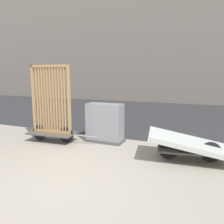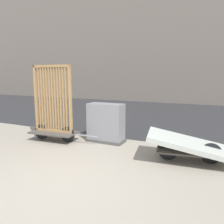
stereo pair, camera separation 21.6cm
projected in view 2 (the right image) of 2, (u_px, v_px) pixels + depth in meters
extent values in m
plane|color=gray|center=(58.00, 187.00, 3.70)|extent=(60.00, 60.00, 0.00)
cube|color=#2D2D30|center=(162.00, 114.00, 10.83)|extent=(56.00, 9.64, 0.01)
cube|color=slate|center=(187.00, 9.00, 15.84)|extent=(48.00, 4.00, 13.41)
cube|color=#4C4742|center=(54.00, 132.00, 6.35)|extent=(1.42, 0.76, 0.04)
cylinder|color=black|center=(67.00, 134.00, 6.20)|extent=(0.46, 0.07, 0.45)
cylinder|color=black|center=(42.00, 132.00, 6.51)|extent=(0.46, 0.07, 0.45)
cylinder|color=gray|center=(86.00, 136.00, 5.99)|extent=(0.70, 0.09, 0.03)
cube|color=#A87F4C|center=(54.00, 131.00, 6.34)|extent=(1.22, 0.17, 0.07)
cube|color=#A87F4C|center=(51.00, 66.00, 6.05)|extent=(1.22, 0.17, 0.07)
cube|color=#A87F4C|center=(36.00, 98.00, 6.40)|extent=(0.08, 0.08, 1.91)
cube|color=#A87F4C|center=(70.00, 100.00, 6.00)|extent=(0.08, 0.08, 1.91)
cube|color=#A87F4C|center=(40.00, 99.00, 6.35)|extent=(0.04, 0.05, 1.84)
cube|color=#A87F4C|center=(42.00, 99.00, 6.32)|extent=(0.04, 0.05, 1.84)
cube|color=#A87F4C|center=(45.00, 99.00, 6.29)|extent=(0.04, 0.05, 1.84)
cube|color=#A87F4C|center=(47.00, 99.00, 6.26)|extent=(0.04, 0.05, 1.84)
cube|color=#A87F4C|center=(50.00, 99.00, 6.23)|extent=(0.04, 0.05, 1.84)
cube|color=#A87F4C|center=(53.00, 99.00, 6.20)|extent=(0.04, 0.05, 1.84)
cube|color=#A87F4C|center=(55.00, 99.00, 6.16)|extent=(0.04, 0.05, 1.84)
cube|color=#A87F4C|center=(58.00, 99.00, 6.13)|extent=(0.04, 0.05, 1.84)
cube|color=#A87F4C|center=(61.00, 99.00, 6.10)|extent=(0.04, 0.05, 1.84)
cube|color=#A87F4C|center=(64.00, 100.00, 6.07)|extent=(0.04, 0.05, 1.84)
cube|color=#A87F4C|center=(66.00, 100.00, 6.04)|extent=(0.04, 0.05, 1.84)
cube|color=#4C4742|center=(189.00, 151.00, 4.78)|extent=(1.47, 0.90, 0.04)
cylinder|color=black|center=(211.00, 154.00, 4.67)|extent=(0.45, 0.12, 0.45)
cylinder|color=black|center=(168.00, 150.00, 4.89)|extent=(0.45, 0.12, 0.45)
cube|color=#B2B7AD|center=(189.00, 144.00, 4.75)|extent=(1.96, 1.33, 0.45)
cube|color=#4C4C4C|center=(106.00, 140.00, 6.30)|extent=(1.08, 0.52, 0.08)
cube|color=gray|center=(106.00, 123.00, 6.22)|extent=(1.02, 0.46, 1.10)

